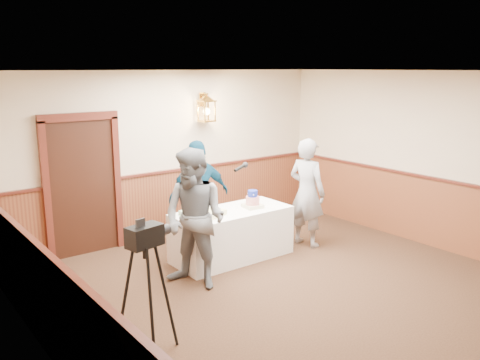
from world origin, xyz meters
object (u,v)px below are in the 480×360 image
object	(u,v)px
tv_camera_rig	(147,301)
baker	(307,193)
interviewer	(195,219)
assistant_p	(199,195)
display_table	(232,234)
sheet_cake_green	(191,212)
tiered_cake	(253,201)
sheet_cake_yellow	(212,213)

from	to	relation	value
tv_camera_rig	baker	bearing A→B (deg)	10.36
interviewer	tv_camera_rig	world-z (taller)	interviewer
baker	assistant_p	xyz separation A→B (m)	(-1.46, 0.92, -0.01)
assistant_p	display_table	bearing A→B (deg)	108.90
interviewer	baker	distance (m)	2.30
interviewer	tv_camera_rig	xyz separation A→B (m)	(-1.32, -1.21, -0.30)
display_table	interviewer	xyz separation A→B (m)	(-0.99, -0.53, 0.55)
display_table	sheet_cake_green	distance (m)	0.75
sheet_cake_green	baker	world-z (taller)	baker
interviewer	assistant_p	distance (m)	1.44
tiered_cake	sheet_cake_green	xyz separation A→B (m)	(-0.95, 0.25, -0.07)
display_table	assistant_p	xyz separation A→B (m)	(-0.16, 0.65, 0.50)
interviewer	assistant_p	bearing A→B (deg)	120.66
tiered_cake	tv_camera_rig	distance (m)	3.13
sheet_cake_green	baker	size ratio (longest dim) A/B	0.16
sheet_cake_yellow	baker	bearing A→B (deg)	-6.89
sheet_cake_yellow	sheet_cake_green	distance (m)	0.31
baker	sheet_cake_yellow	bearing A→B (deg)	71.42
display_table	baker	bearing A→B (deg)	-11.51
interviewer	baker	bearing A→B (deg)	72.25
sheet_cake_yellow	sheet_cake_green	xyz separation A→B (m)	(-0.20, 0.24, -0.00)
assistant_p	tv_camera_rig	bearing A→B (deg)	53.33
baker	assistant_p	bearing A→B (deg)	46.20
baker	tv_camera_rig	distance (m)	3.90
baker	assistant_p	world-z (taller)	baker
display_table	assistant_p	world-z (taller)	assistant_p
sheet_cake_green	baker	xyz separation A→B (m)	(1.91, -0.44, 0.10)
tiered_cake	interviewer	bearing A→B (deg)	-161.05
display_table	baker	xyz separation A→B (m)	(1.30, -0.27, 0.50)
display_table	tv_camera_rig	world-z (taller)	tv_camera_rig
display_table	interviewer	size ratio (longest dim) A/B	0.98
display_table	tv_camera_rig	distance (m)	2.89
sheet_cake_yellow	baker	size ratio (longest dim) A/B	0.21
baker	interviewer	bearing A→B (deg)	84.84
sheet_cake_green	interviewer	distance (m)	0.81
tiered_cake	display_table	bearing A→B (deg)	167.96
interviewer	display_table	bearing A→B (deg)	93.88
tv_camera_rig	assistant_p	bearing A→B (deg)	36.25
tv_camera_rig	interviewer	bearing A→B (deg)	30.68
sheet_cake_green	interviewer	world-z (taller)	interviewer
display_table	assistant_p	bearing A→B (deg)	103.59
sheet_cake_yellow	interviewer	size ratio (longest dim) A/B	0.20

